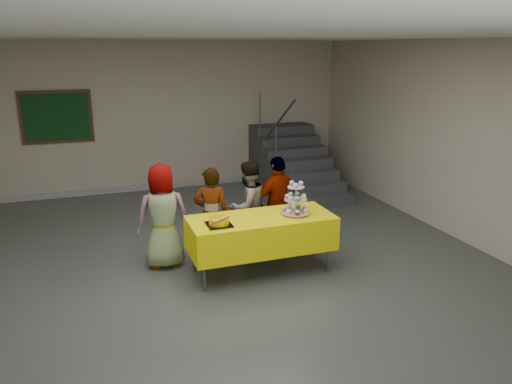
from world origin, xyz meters
The scene contains 10 objects.
room_shell centered at (0.00, 0.02, 2.13)m, with size 10.00×10.04×3.02m.
bake_table centered at (0.70, 0.48, 0.56)m, with size 1.88×0.78×0.77m.
cupcake_stand centered at (1.16, 0.44, 0.94)m, with size 0.38×0.38×0.44m.
bear_cake centered at (0.10, 0.36, 0.83)m, with size 0.32×0.36×0.12m.
schoolchild_a centered at (-0.47, 1.11, 0.71)m, with size 0.69×0.45×1.42m, color slate.
schoolchild_b centered at (0.19, 1.08, 0.67)m, with size 0.49×0.32×1.34m, color slate.
schoolchild_c centered at (0.77, 1.24, 0.67)m, with size 0.65×0.51×1.34m, color slate.
schoolchild_d centered at (1.22, 1.18, 0.69)m, with size 0.81×0.34×1.39m, color slate.
staircase centered at (2.70, 4.13, 0.49)m, with size 1.30×2.40×2.04m.
noticeboard centered at (-1.80, 4.96, 1.60)m, with size 1.30×0.05×1.00m.
Camera 1 is at (-1.39, -5.23, 2.88)m, focal length 35.00 mm.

